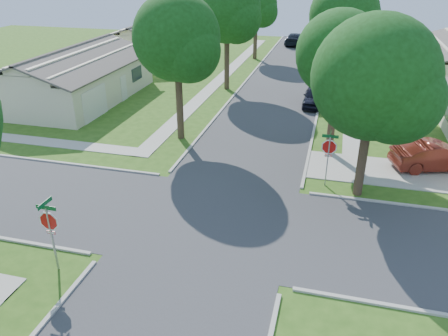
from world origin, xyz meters
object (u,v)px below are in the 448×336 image
house_nw_far (156,44)px  tree_w_far (257,8)px  tree_e_far (346,6)px  tree_w_near (178,42)px  stop_sign_ne (329,149)px  tree_e_mid (344,19)px  house_nw_near (74,81)px  tree_w_mid (228,12)px  car_curb_east (315,96)px  car_driveway (436,156)px  stop_sign_sw (49,224)px  tree_ne_corner (375,84)px  car_curb_west (295,39)px  tree_e_near (340,58)px

house_nw_far → tree_w_far: bearing=10.0°
tree_e_far → house_nw_far: tree_e_far is taller
tree_w_near → stop_sign_ne: bearing=-24.7°
tree_e_mid → house_nw_near: size_ratio=0.68×
tree_w_mid → car_curb_east: (7.84, -2.85, -5.75)m
tree_w_mid → car_driveway: 20.59m
stop_sign_ne → house_nw_near: size_ratio=0.22×
stop_sign_sw → tree_ne_corner: (11.06, 8.91, 3.56)m
house_nw_far → car_curb_west: bearing=38.7°
tree_w_far → stop_sign_ne: bearing=-72.3°
stop_sign_sw → house_nw_near: house_nw_near is taller
stop_sign_ne → car_curb_east: 13.60m
tree_ne_corner → car_curb_east: tree_ne_corner is taller
stop_sign_ne → tree_ne_corner: tree_ne_corner is taller
stop_sign_sw → tree_e_far: tree_e_far is taller
tree_w_near → tree_ne_corner: size_ratio=1.04×
stop_sign_sw → car_driveway: stop_sign_sw is taller
tree_w_near → car_driveway: size_ratio=1.88×
tree_e_far → house_nw_far: (-20.75, -2.01, -4.46)m
house_nw_far → tree_ne_corner: bearing=-51.2°
tree_ne_corner → house_nw_far: size_ratio=0.64×
stop_sign_ne → tree_w_far: 30.96m
stop_sign_sw → tree_w_far: size_ratio=0.37×
stop_sign_sw → tree_w_mid: 26.09m
house_nw_far → tree_e_mid: bearing=-27.9°
tree_w_mid → house_nw_near: 13.77m
tree_e_far → car_curb_east: (-1.55, -15.85, -5.24)m
car_curb_west → stop_sign_ne: bearing=103.5°
stop_sign_sw → tree_e_far: size_ratio=0.34×
tree_w_mid → tree_w_far: tree_w_mid is taller
house_nw_far → tree_w_near: bearing=-63.7°
stop_sign_ne → car_curb_west: size_ratio=0.57×
stop_sign_ne → car_curb_west: 39.59m
tree_w_mid → car_curb_west: tree_w_mid is taller
tree_w_far → car_driveway: size_ratio=1.68×
tree_e_near → car_driveway: (5.69, -0.80, -4.86)m
stop_sign_ne → tree_w_mid: (-9.34, 16.31, 4.46)m
house_nw_far → car_driveway: 35.57m
tree_e_near → tree_ne_corner: size_ratio=0.96×
tree_e_far → car_curb_west: (-5.95, 9.82, -5.22)m
tree_w_near → tree_ne_corner: 12.02m
house_nw_near → house_nw_far: 17.00m
tree_ne_corner → car_curb_west: size_ratio=1.66×
car_curb_east → car_curb_west: car_curb_west is taller
tree_e_near → tree_w_near: tree_w_near is taller
tree_w_mid → car_curb_west: bearing=81.4°
stop_sign_ne → tree_w_mid: 19.31m
tree_w_near → tree_w_mid: (0.00, 12.00, 0.37)m
tree_e_near → house_nw_near: 21.98m
stop_sign_ne → tree_w_near: (-9.34, 4.31, 4.08)m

